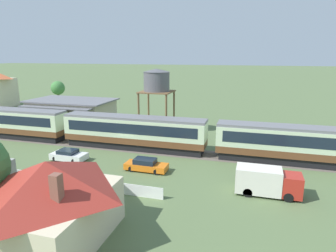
{
  "coord_description": "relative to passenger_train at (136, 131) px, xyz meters",
  "views": [
    {
      "loc": [
        15.12,
        -34.0,
        12.0
      ],
      "look_at": [
        4.75,
        1.35,
        3.09
      ],
      "focal_mm": 32.0,
      "sensor_mm": 36.0,
      "label": 1
    }
  ],
  "objects": [
    {
      "name": "parked_car_white",
      "position": [
        -5.76,
        -6.3,
        -1.74
      ],
      "size": [
        4.13,
        2.01,
        1.28
      ],
      "rotation": [
        0.0,
        0.0,
        -0.03
      ],
      "color": "white",
      "rests_on": "ground_plane"
    },
    {
      "name": "railway_track",
      "position": [
        -2.1,
        -0.0,
        -2.35
      ],
      "size": [
        105.93,
        3.6,
        0.04
      ],
      "color": "#665B51",
      "rests_on": "ground_plane"
    },
    {
      "name": "delivery_truck_red",
      "position": [
        15.88,
        -8.95,
        -1.12
      ],
      "size": [
        5.49,
        2.06,
        2.4
      ],
      "color": "#B2281E",
      "rests_on": "ground_plane"
    },
    {
      "name": "cottage_red_roof_3",
      "position": [
        2.13,
        -19.76,
        0.49
      ],
      "size": [
        7.39,
        8.55,
        5.49
      ],
      "color": "beige",
      "rests_on": "ground_plane"
    },
    {
      "name": "ground_plane",
      "position": [
        -0.69,
        -0.46,
        -2.36
      ],
      "size": [
        600.0,
        600.0,
        0.0
      ],
      "primitive_type": "plane",
      "color": "#566B42"
    },
    {
      "name": "station_building",
      "position": [
        -15.33,
        8.98,
        -0.1
      ],
      "size": [
        14.05,
        9.44,
        4.47
      ],
      "color": "beige",
      "rests_on": "ground_plane"
    },
    {
      "name": "yard_tree_0",
      "position": [
        -28.01,
        22.77,
        2.17
      ],
      "size": [
        3.07,
        3.07,
        6.12
      ],
      "color": "brown",
      "rests_on": "ground_plane"
    },
    {
      "name": "passenger_train",
      "position": [
        0.0,
        0.0,
        0.0
      ],
      "size": [
        59.08,
        2.91,
        4.26
      ],
      "color": "brown",
      "rests_on": "ground_plane"
    },
    {
      "name": "water_tower",
      "position": [
        0.17,
        8.13,
        5.58
      ],
      "size": [
        4.76,
        4.76,
        9.88
      ],
      "color": "brown",
      "rests_on": "ground_plane"
    },
    {
      "name": "parked_car_orange",
      "position": [
        3.88,
        -6.72,
        -1.74
      ],
      "size": [
        4.52,
        1.78,
        1.31
      ],
      "rotation": [
        0.0,
        0.0,
        -0.01
      ],
      "color": "orange",
      "rests_on": "ground_plane"
    }
  ]
}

